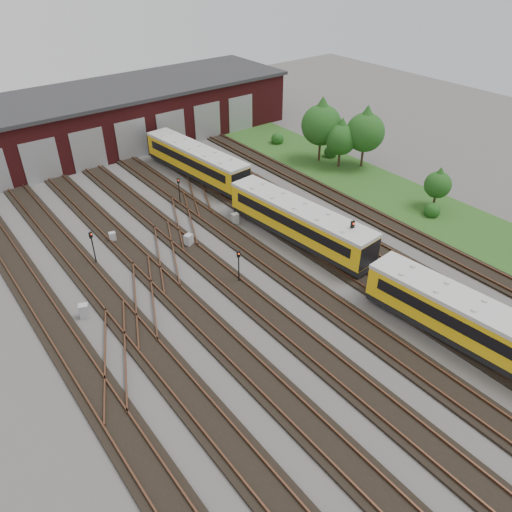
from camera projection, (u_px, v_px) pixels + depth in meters
ground at (325, 329)px, 32.80m from camera, size 120.00×120.00×0.00m
track_network at (317, 324)px, 33.05m from camera, size 30.40×70.00×0.33m
maintenance_shed at (84, 122)px, 57.36m from camera, size 51.00×12.50×6.35m
grass_verge at (393, 195)px, 49.03m from camera, size 8.00×55.00×0.05m
metro_train at (299, 221)px, 41.01m from camera, size 3.80×46.35×2.93m
signal_mast_0 at (92, 244)px, 38.09m from camera, size 0.28×0.27×2.89m
signal_mast_1 at (179, 188)px, 46.43m from camera, size 0.27×0.26×2.69m
signal_mast_2 at (239, 263)px, 36.11m from camera, size 0.27×0.26×2.74m
signal_mast_3 at (351, 237)px, 37.78m from camera, size 0.30×0.29×3.84m
relay_cabinet_0 at (84, 311)px, 33.55m from camera, size 0.79×0.74×1.04m
relay_cabinet_1 at (113, 237)px, 41.61m from camera, size 0.61×0.55×0.88m
relay_cabinet_2 at (189, 240)px, 40.99m from camera, size 0.80×0.74×1.08m
relay_cabinet_3 at (235, 219)px, 44.14m from camera, size 0.64×0.55×0.97m
relay_cabinet_4 at (313, 212)px, 44.94m from camera, size 0.82×0.74×1.12m
tree_0 at (322, 120)px, 53.60m from camera, size 4.36×4.36×7.23m
tree_1 at (341, 136)px, 52.83m from camera, size 3.33×3.33×5.52m
tree_2 at (366, 128)px, 52.42m from camera, size 4.10×4.10×6.80m
tree_3 at (438, 182)px, 45.49m from camera, size 2.46×2.46×4.08m
bush_0 at (433, 208)px, 45.20m from camera, size 1.46×1.46×1.46m
bush_1 at (278, 137)px, 60.26m from camera, size 1.52×1.52×1.52m
bush_2 at (331, 150)px, 56.79m from camera, size 1.52×1.52×1.52m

